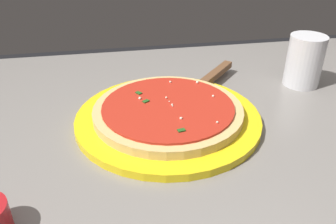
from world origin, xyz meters
The scene contains 5 objects.
restaurant_table centered at (0.00, 0.00, 0.61)m, with size 1.11×0.74×0.75m.
serving_plate centered at (0.03, 0.01, 0.75)m, with size 0.34×0.34×0.01m, color yellow.
pizza centered at (0.03, 0.01, 0.77)m, with size 0.27×0.27×0.02m.
pizza_server centered at (-0.08, -0.11, 0.76)m, with size 0.18×0.19×0.01m.
cup_tall_drink centered at (-0.29, -0.09, 0.80)m, with size 0.08×0.08×0.11m, color silver.
Camera 1 is at (0.12, 0.55, 1.08)m, focal length 37.63 mm.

